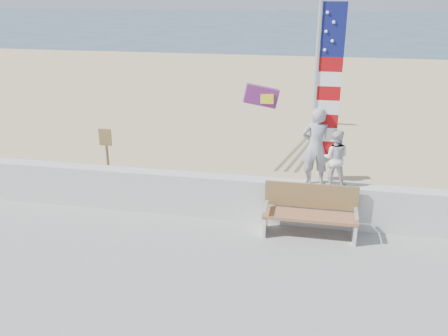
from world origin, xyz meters
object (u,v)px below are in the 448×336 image
(bench, at_px, (310,211))
(flag, at_px, (322,88))
(adult, at_px, (316,146))
(child, at_px, (335,158))

(bench, height_order, flag, flag)
(adult, height_order, bench, adult)
(flag, bearing_deg, child, 0.05)
(bench, xyz_separation_m, flag, (0.07, 0.45, 2.30))
(adult, height_order, child, adult)
(child, height_order, bench, child)
(adult, xyz_separation_m, bench, (-0.02, -0.45, -1.16))
(child, distance_m, bench, 1.13)
(bench, bearing_deg, child, 48.72)
(child, relative_size, flag, 0.32)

